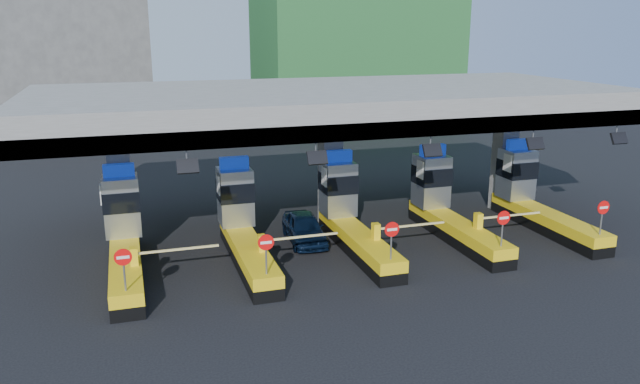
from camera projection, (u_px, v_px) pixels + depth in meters
name	position (u px, v px, depth m)	size (l,w,h in m)	color
ground	(350.00, 245.00, 29.04)	(120.00, 120.00, 0.00)	black
toll_canopy	(331.00, 106.00, 30.09)	(28.00, 12.09, 7.00)	slate
toll_lane_far_left	(124.00, 236.00, 26.05)	(4.43, 8.00, 4.16)	black
toll_lane_left	(242.00, 225.00, 27.49)	(4.43, 8.00, 4.16)	black
toll_lane_center	(349.00, 215.00, 28.94)	(4.43, 8.00, 4.16)	black
toll_lane_right	(445.00, 206.00, 30.38)	(4.43, 8.00, 4.16)	black
toll_lane_far_right	(532.00, 197.00, 31.83)	(4.43, 8.00, 4.16)	black
bg_building_concrete	(67.00, 35.00, 55.82)	(14.00, 10.00, 18.00)	#4C4C49
van	(304.00, 228.00, 29.33)	(1.63, 4.04, 1.38)	black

